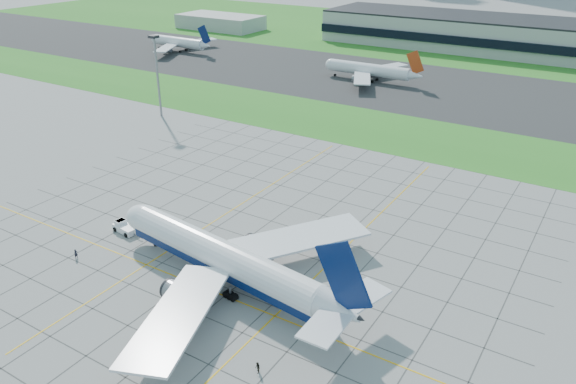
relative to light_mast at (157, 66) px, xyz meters
name	(u,v)px	position (x,y,z in m)	size (l,w,h in m)	color
ground	(196,276)	(70.00, -65.00, -16.18)	(1400.00, 1400.00, 0.00)	gray
grass_median	(393,132)	(70.00, 25.00, -16.16)	(700.00, 35.00, 0.04)	#2D7722
asphalt_taxiway	(450,91)	(70.00, 80.00, -16.15)	(700.00, 75.00, 0.04)	#383838
grass_far	(515,44)	(70.00, 190.00, -16.16)	(700.00, 145.00, 0.04)	#2D7722
apron_markings	(236,249)	(70.43, -53.91, -16.17)	(120.00, 130.00, 0.03)	#474744
service_block	(220,22)	(-90.00, 145.00, -12.18)	(50.00, 25.00, 8.00)	#B7B7B2
light_mast	(157,66)	(0.00, 0.00, 0.00)	(2.50, 2.50, 25.60)	gray
airliner	(224,258)	(75.50, -63.62, -11.47)	(54.57, 54.97, 17.21)	white
pushback_tug	(125,227)	(47.50, -60.38, -15.20)	(8.07, 3.37, 2.22)	white
crew_near	(76,254)	(47.35, -72.18, -15.28)	(0.65, 0.43, 1.79)	black
crew_far	(257,368)	(92.79, -78.65, -15.32)	(0.84, 0.65, 1.73)	black
distant_jet_0	(179,42)	(-64.97, 81.28, -11.70)	(35.12, 42.66, 14.08)	white
distant_jet_1	(370,70)	(38.31, 77.36, -11.70)	(39.15, 42.66, 14.08)	white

